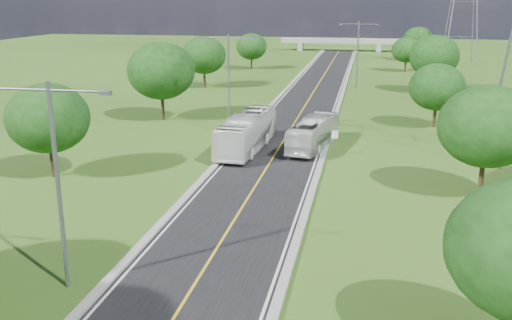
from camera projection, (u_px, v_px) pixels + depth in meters
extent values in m
plane|color=#2C4C15|center=(304.00, 108.00, 71.84)|extent=(260.00, 260.00, 0.00)
cube|color=black|center=(309.00, 100.00, 77.49)|extent=(8.00, 150.00, 0.06)
cube|color=gray|center=(278.00, 98.00, 78.25)|extent=(0.50, 150.00, 0.22)
cube|color=gray|center=(340.00, 100.00, 76.67)|extent=(0.50, 150.00, 0.22)
cylinder|color=slate|center=(335.00, 143.00, 49.79)|extent=(0.08, 0.08, 2.40)
cube|color=white|center=(335.00, 135.00, 49.54)|extent=(0.55, 0.04, 0.70)
cube|color=gray|center=(301.00, 46.00, 148.86)|extent=(1.20, 3.00, 2.00)
cube|color=gray|center=(379.00, 48.00, 145.15)|extent=(1.20, 3.00, 2.00)
cube|color=gray|center=(339.00, 41.00, 146.56)|extent=(30.00, 3.00, 1.20)
cylinder|color=slate|center=(58.00, 189.00, 26.30)|extent=(0.22, 0.22, 10.00)
cylinder|color=slate|center=(20.00, 89.00, 25.29)|extent=(2.80, 0.12, 0.12)
cylinder|color=slate|center=(78.00, 91.00, 24.77)|extent=(2.80, 0.12, 0.12)
cube|color=slate|center=(106.00, 93.00, 24.55)|extent=(0.50, 0.25, 0.18)
cylinder|color=slate|center=(229.00, 85.00, 57.42)|extent=(0.22, 0.22, 10.00)
cylinder|color=slate|center=(214.00, 38.00, 56.41)|extent=(2.80, 0.12, 0.12)
cylinder|color=slate|center=(242.00, 38.00, 55.89)|extent=(2.80, 0.12, 0.12)
cube|color=slate|center=(202.00, 38.00, 56.67)|extent=(0.50, 0.25, 0.18)
cube|color=slate|center=(255.00, 39.00, 55.67)|extent=(0.50, 0.25, 0.18)
cylinder|color=slate|center=(357.00, 55.00, 86.32)|extent=(0.22, 0.22, 10.00)
cylinder|color=slate|center=(349.00, 24.00, 85.31)|extent=(2.80, 0.12, 0.12)
cylinder|color=slate|center=(368.00, 24.00, 84.79)|extent=(2.80, 0.12, 0.12)
cube|color=slate|center=(341.00, 24.00, 85.56)|extent=(0.50, 0.25, 0.18)
cube|color=slate|center=(377.00, 25.00, 84.56)|extent=(0.50, 0.25, 0.18)
cylinder|color=black|center=(52.00, 160.00, 44.26)|extent=(0.36, 0.36, 2.70)
ellipsoid|color=#14360E|center=(48.00, 118.00, 43.34)|extent=(6.30, 6.30, 5.36)
cylinder|color=black|center=(163.00, 106.00, 64.74)|extent=(0.36, 0.36, 3.24)
ellipsoid|color=#14360E|center=(161.00, 71.00, 63.65)|extent=(7.56, 7.56, 6.43)
cylinder|color=black|center=(204.00, 78.00, 87.80)|extent=(0.36, 0.36, 2.88)
ellipsoid|color=#14360E|center=(204.00, 55.00, 86.82)|extent=(6.72, 6.72, 5.71)
cylinder|color=black|center=(252.00, 63.00, 110.01)|extent=(0.36, 0.36, 2.52)
ellipsoid|color=#14360E|center=(251.00, 47.00, 109.16)|extent=(5.88, 5.88, 5.00)
cylinder|color=black|center=(482.00, 175.00, 40.18)|extent=(0.36, 0.36, 2.88)
ellipsoid|color=#14360E|center=(487.00, 126.00, 39.21)|extent=(6.72, 6.72, 5.71)
cylinder|color=black|center=(435.00, 116.00, 61.16)|extent=(0.36, 0.36, 2.52)
ellipsoid|color=#14360E|center=(437.00, 87.00, 60.31)|extent=(5.88, 5.88, 5.00)
cylinder|color=black|center=(432.00, 82.00, 83.35)|extent=(0.36, 0.36, 3.06)
ellipsoid|color=#14360E|center=(434.00, 56.00, 82.31)|extent=(7.14, 7.14, 6.07)
cylinder|color=black|center=(405.00, 65.00, 106.54)|extent=(0.36, 0.36, 2.34)
ellipsoid|color=#14360E|center=(406.00, 50.00, 105.75)|extent=(5.46, 5.46, 4.64)
cylinder|color=black|center=(417.00, 54.00, 124.70)|extent=(0.36, 0.36, 2.70)
ellipsoid|color=#14360E|center=(418.00, 39.00, 123.79)|extent=(6.30, 6.30, 5.36)
imported|color=silver|center=(313.00, 133.00, 52.39)|extent=(4.05, 10.29, 2.79)
imported|color=white|center=(247.00, 132.00, 51.70)|extent=(3.53, 11.99, 3.30)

